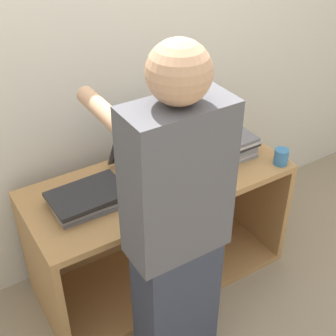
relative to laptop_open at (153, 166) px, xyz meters
name	(u,v)px	position (x,y,z in m)	size (l,w,h in m)	color
ground_plane	(188,306)	(0.00, -0.36, -0.76)	(12.00, 12.00, 0.00)	gray
wall_back	(118,65)	(0.00, 0.35, 0.44)	(8.00, 0.05, 2.40)	beige
cart	(153,222)	(0.00, 0.01, -0.40)	(1.42, 0.60, 0.71)	#A87A47
laptop_open	(153,166)	(0.00, 0.00, 0.00)	(0.36, 0.36, 0.23)	#333338
laptop_stack_left	(89,197)	(-0.40, -0.06, -0.01)	(0.39, 0.27, 0.07)	slate
laptop_stack_right	(220,147)	(0.39, -0.06, 0.02)	(0.39, 0.26, 0.13)	gray
person	(176,239)	(-0.25, -0.61, 0.08)	(0.40, 0.53, 1.67)	#2D3342
mug	(281,157)	(0.64, -0.29, 0.00)	(0.08, 0.08, 0.09)	teal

